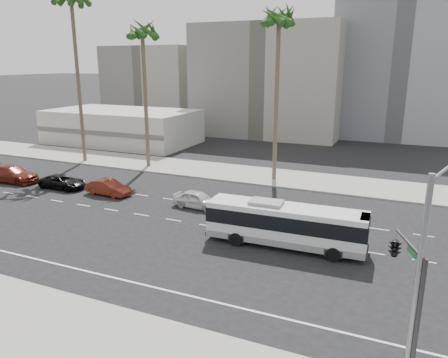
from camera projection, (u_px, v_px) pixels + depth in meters
The scene contains 17 objects.
ground at pixel (245, 232), 31.37m from camera, with size 700.00×700.00×0.00m, color black.
sidewalk_north at pixel (297, 180), 45.04m from camera, with size 120.00×7.00×0.15m, color gray.
commercial_low at pixel (122, 127), 65.29m from camera, with size 22.00×12.16×5.00m.
midrise_beige_west at pixel (274, 80), 73.39m from camera, with size 24.00×18.00×18.00m, color slate.
midrise_gray_center at pixel (404, 56), 70.77m from camera, with size 20.00×20.00×26.00m, color slate.
midrise_beige_far at pixel (160, 85), 88.28m from camera, with size 18.00×16.00×15.00m, color slate.
civic_tower at pixel (400, 13), 242.73m from camera, with size 42.00×42.00×129.00m.
city_bus at pixel (285, 224), 28.56m from camera, with size 10.66×2.72×3.04m.
car_a at pixel (197, 199), 36.41m from camera, with size 4.33×1.74×1.48m, color silver.
car_b at pixel (108, 187), 39.94m from camera, with size 4.39×1.53×1.45m, color maroon.
car_c at pixel (63, 182), 42.05m from camera, with size 4.79×2.21×1.33m, color black.
car_d at pixel (12, 174), 44.26m from camera, with size 5.83×2.37×1.69m, color maroon.
streetlight_corner at pixel (426, 264), 15.34m from camera, with size 2.09×3.97×8.96m.
traffic_signal at pixel (398, 251), 17.50m from camera, with size 2.51×3.49×5.46m.
palm_near at pixel (279, 22), 40.95m from camera, with size 5.14×5.14×17.29m.
palm_mid at pixel (142, 35), 46.87m from camera, with size 5.34×5.34×16.49m.
palm_far at pixel (71, 3), 48.68m from camera, with size 5.94×5.94×20.39m.
Camera 1 is at (10.35, -27.38, 12.02)m, focal length 34.38 mm.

